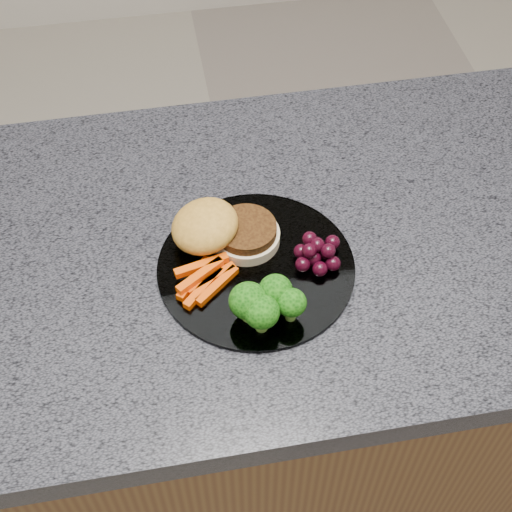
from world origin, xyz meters
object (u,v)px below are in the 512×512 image
at_px(island_cabinet, 298,394).
at_px(plate, 256,267).
at_px(grape_bunch, 318,253).
at_px(burger, 220,231).

bearing_deg(island_cabinet, plate, -150.92).
xyz_separation_m(island_cabinet, grape_bunch, (-0.01, -0.05, 0.49)).
height_order(plate, grape_bunch, grape_bunch).
relative_size(plate, grape_bunch, 3.87).
xyz_separation_m(island_cabinet, burger, (-0.13, -0.00, 0.50)).
height_order(island_cabinet, grape_bunch, grape_bunch).
bearing_deg(plate, island_cabinet, 29.08).
height_order(island_cabinet, burger, burger).
bearing_deg(plate, burger, 129.19).
xyz_separation_m(plate, burger, (-0.04, 0.05, 0.02)).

